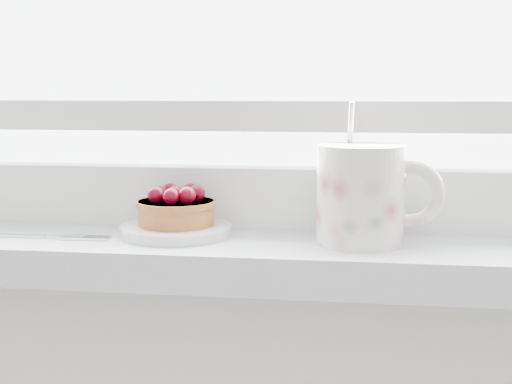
% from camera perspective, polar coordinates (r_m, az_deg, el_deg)
% --- Properties ---
extents(saucer, '(0.12, 0.12, 0.01)m').
position_cam_1_polar(saucer, '(0.80, -6.39, -3.06)').
color(saucer, silver).
rests_on(saucer, windowsill).
extents(raspberry_tart, '(0.09, 0.09, 0.04)m').
position_cam_1_polar(raspberry_tart, '(0.79, -6.41, -1.28)').
color(raspberry_tart, brown).
rests_on(raspberry_tart, saucer).
extents(floral_mug, '(0.13, 0.10, 0.15)m').
position_cam_1_polar(floral_mug, '(0.75, 8.65, -0.05)').
color(floral_mug, silver).
rests_on(floral_mug, windowsill).
extents(fork, '(0.17, 0.02, 0.00)m').
position_cam_1_polar(fork, '(0.82, -17.42, -3.38)').
color(fork, silver).
rests_on(fork, windowsill).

